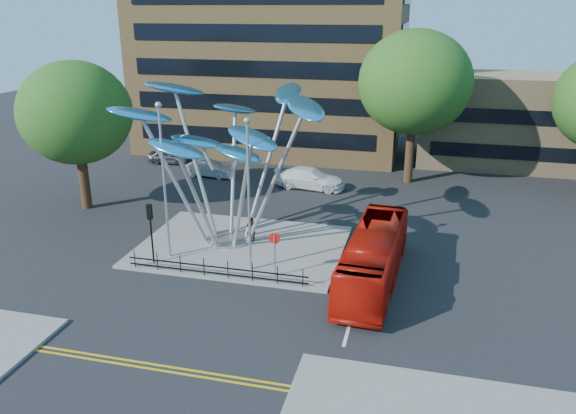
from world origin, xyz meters
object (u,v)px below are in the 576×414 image
(tree_right, at_px, (415,83))
(parked_car_right, at_px, (310,178))
(tree_left, at_px, (76,113))
(pedestrian, at_px, (251,229))
(parked_car_mid, at_px, (210,169))
(red_bus, at_px, (374,257))
(no_entry_sign_island, at_px, (275,247))
(traffic_light_island, at_px, (150,221))
(parked_car_left, at_px, (170,156))
(street_lamp_right, at_px, (249,182))
(leaf_sculpture, at_px, (225,131))
(street_lamp_left, at_px, (163,168))

(tree_right, relative_size, parked_car_right, 2.20)
(tree_left, height_order, parked_car_right, tree_left)
(pedestrian, height_order, parked_car_mid, pedestrian)
(red_bus, xyz_separation_m, parked_car_right, (-6.48, 15.01, -0.63))
(parked_car_mid, bearing_deg, no_entry_sign_island, -143.79)
(tree_left, distance_m, traffic_light_island, 12.44)
(traffic_light_island, relative_size, parked_car_left, 0.86)
(red_bus, bearing_deg, pedestrian, 159.52)
(tree_left, relative_size, street_lamp_right, 1.24)
(pedestrian, distance_m, parked_car_left, 20.34)
(tree_right, distance_m, parked_car_mid, 18.11)
(no_entry_sign_island, bearing_deg, tree_left, 154.93)
(street_lamp_right, relative_size, parked_car_right, 1.51)
(traffic_light_island, xyz_separation_m, parked_car_right, (5.58, 15.88, -1.82))
(tree_left, bearing_deg, parked_car_right, 29.89)
(street_lamp_right, distance_m, parked_car_mid, 19.22)
(parked_car_left, bearing_deg, leaf_sculpture, -147.09)
(parked_car_left, bearing_deg, no_entry_sign_island, -145.09)
(tree_right, height_order, parked_car_right, tree_right)
(tree_right, bearing_deg, street_lamp_right, -111.54)
(tree_left, bearing_deg, parked_car_left, 87.40)
(tree_left, height_order, street_lamp_left, tree_left)
(tree_right, relative_size, parked_car_mid, 2.94)
(leaf_sculpture, bearing_deg, parked_car_mid, 116.17)
(parked_car_right, bearing_deg, traffic_light_island, 165.37)
(red_bus, bearing_deg, parked_car_right, 116.42)
(tree_right, xyz_separation_m, leaf_sculpture, (-10.07, -15.32, -1.16))
(traffic_light_island, distance_m, red_bus, 12.15)
(pedestrian, bearing_deg, leaf_sculpture, -22.97)
(leaf_sculpture, relative_size, traffic_light_island, 3.71)
(red_bus, relative_size, parked_car_right, 1.86)
(leaf_sculpture, height_order, no_entry_sign_island, leaf_sculpture)
(leaf_sculpture, relative_size, pedestrian, 8.30)
(pedestrian, bearing_deg, parked_car_mid, -83.65)
(leaf_sculpture, height_order, parked_car_mid, leaf_sculpture)
(tree_left, distance_m, parked_car_mid, 12.61)
(parked_car_right, bearing_deg, street_lamp_right, -175.57)
(leaf_sculpture, height_order, parked_car_left, leaf_sculpture)
(street_lamp_right, height_order, red_bus, street_lamp_right)
(parked_car_mid, xyz_separation_m, parked_car_right, (8.94, -1.09, 0.12))
(red_bus, xyz_separation_m, pedestrian, (-7.70, 3.35, -0.51))
(tree_right, height_order, street_lamp_right, tree_right)
(street_lamp_left, relative_size, traffic_light_island, 2.57)
(street_lamp_left, xyz_separation_m, street_lamp_right, (5.00, -0.50, -0.26))
(street_lamp_right, distance_m, parked_car_right, 15.97)
(leaf_sculpture, distance_m, pedestrian, 6.13)
(tree_right, bearing_deg, parked_car_mid, -171.21)
(tree_right, height_order, street_lamp_left, tree_right)
(leaf_sculpture, distance_m, no_entry_sign_island, 7.71)
(traffic_light_island, height_order, no_entry_sign_island, traffic_light_island)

